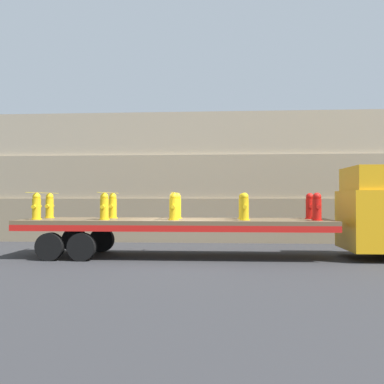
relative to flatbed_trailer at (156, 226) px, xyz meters
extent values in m
plane|color=#2D2D30|center=(0.67, 0.00, -1.06)|extent=(120.00, 120.00, 0.00)
cube|color=#84755B|center=(0.67, 6.08, -0.06)|extent=(60.00, 3.00, 1.99)
cube|color=gray|center=(0.67, 6.23, 1.93)|extent=(60.00, 3.00, 1.99)
cube|color=tan|center=(0.67, 6.38, 3.93)|extent=(60.00, 3.00, 1.99)
cube|color=orange|center=(7.41, 0.00, 1.60)|extent=(1.86, 2.25, 0.79)
cube|color=brown|center=(0.67, 0.00, 0.16)|extent=(10.51, 2.51, 0.14)
cube|color=red|center=(0.67, -1.22, -0.01)|extent=(10.51, 0.08, 0.20)
cube|color=red|center=(0.67, 1.22, -0.01)|extent=(10.51, 0.08, 0.20)
cylinder|color=black|center=(-2.23, -1.16, -0.61)|extent=(0.90, 0.30, 0.90)
cylinder|color=black|center=(-2.23, 1.16, -0.61)|extent=(0.90, 0.30, 0.90)
cylinder|color=black|center=(-3.28, -1.16, -0.61)|extent=(0.90, 0.30, 0.90)
cylinder|color=black|center=(-3.28, 1.16, -0.61)|extent=(0.90, 0.30, 0.90)
cylinder|color=gold|center=(-3.99, -0.55, 0.25)|extent=(0.35, 0.35, 0.03)
cylinder|color=gold|center=(-3.99, -0.55, 0.58)|extent=(0.28, 0.28, 0.71)
sphere|color=gold|center=(-3.99, -0.55, 1.00)|extent=(0.27, 0.27, 0.27)
cylinder|color=gold|center=(-3.99, -0.76, 0.67)|extent=(0.13, 0.14, 0.13)
cylinder|color=gold|center=(-3.99, -0.34, 0.67)|extent=(0.13, 0.14, 0.13)
cylinder|color=gold|center=(-3.99, 0.55, 0.25)|extent=(0.35, 0.35, 0.03)
cylinder|color=gold|center=(-3.99, 0.55, 0.58)|extent=(0.28, 0.28, 0.71)
sphere|color=gold|center=(-3.99, 0.55, 1.00)|extent=(0.27, 0.27, 0.27)
cylinder|color=gold|center=(-3.99, 0.34, 0.67)|extent=(0.13, 0.14, 0.13)
cylinder|color=gold|center=(-3.99, 0.76, 0.67)|extent=(0.13, 0.14, 0.13)
cylinder|color=gold|center=(-1.66, -0.55, 0.25)|extent=(0.35, 0.35, 0.03)
cylinder|color=gold|center=(-1.66, -0.55, 0.58)|extent=(0.28, 0.28, 0.71)
sphere|color=gold|center=(-1.66, -0.55, 1.00)|extent=(0.27, 0.27, 0.27)
cylinder|color=gold|center=(-1.66, -0.76, 0.67)|extent=(0.13, 0.14, 0.13)
cylinder|color=gold|center=(-1.66, -0.34, 0.67)|extent=(0.13, 0.14, 0.13)
cylinder|color=gold|center=(-1.66, 0.55, 0.25)|extent=(0.35, 0.35, 0.03)
cylinder|color=gold|center=(-1.66, 0.55, 0.58)|extent=(0.28, 0.28, 0.71)
sphere|color=gold|center=(-1.66, 0.55, 1.00)|extent=(0.27, 0.27, 0.27)
cylinder|color=gold|center=(-1.66, 0.34, 0.67)|extent=(0.13, 0.14, 0.13)
cylinder|color=gold|center=(-1.66, 0.76, 0.67)|extent=(0.13, 0.14, 0.13)
cylinder|color=gold|center=(0.67, -0.55, 0.25)|extent=(0.35, 0.35, 0.03)
cylinder|color=gold|center=(0.67, -0.55, 0.58)|extent=(0.28, 0.28, 0.71)
sphere|color=gold|center=(0.67, -0.55, 1.00)|extent=(0.27, 0.27, 0.27)
cylinder|color=gold|center=(0.67, -0.76, 0.67)|extent=(0.13, 0.14, 0.13)
cylinder|color=gold|center=(0.67, -0.34, 0.67)|extent=(0.13, 0.14, 0.13)
cylinder|color=gold|center=(0.67, 0.55, 0.25)|extent=(0.35, 0.35, 0.03)
cylinder|color=gold|center=(0.67, 0.55, 0.58)|extent=(0.28, 0.28, 0.71)
sphere|color=gold|center=(0.67, 0.55, 1.00)|extent=(0.27, 0.27, 0.27)
cylinder|color=gold|center=(0.67, 0.34, 0.67)|extent=(0.13, 0.14, 0.13)
cylinder|color=gold|center=(0.67, 0.76, 0.67)|extent=(0.13, 0.14, 0.13)
cylinder|color=gold|center=(2.99, -0.55, 0.25)|extent=(0.35, 0.35, 0.03)
cylinder|color=gold|center=(2.99, -0.55, 0.58)|extent=(0.28, 0.28, 0.71)
sphere|color=gold|center=(2.99, -0.55, 1.00)|extent=(0.27, 0.27, 0.27)
cylinder|color=gold|center=(2.99, -0.76, 0.67)|extent=(0.13, 0.14, 0.13)
cylinder|color=gold|center=(2.99, -0.34, 0.67)|extent=(0.13, 0.14, 0.13)
cylinder|color=gold|center=(2.99, 0.55, 0.25)|extent=(0.35, 0.35, 0.03)
cylinder|color=gold|center=(2.99, 0.55, 0.58)|extent=(0.28, 0.28, 0.71)
sphere|color=gold|center=(2.99, 0.55, 1.00)|extent=(0.27, 0.27, 0.27)
cylinder|color=gold|center=(2.99, 0.34, 0.67)|extent=(0.13, 0.14, 0.13)
cylinder|color=gold|center=(2.99, 0.76, 0.67)|extent=(0.13, 0.14, 0.13)
cylinder|color=red|center=(5.32, -0.55, 0.25)|extent=(0.35, 0.35, 0.03)
cylinder|color=red|center=(5.32, -0.55, 0.58)|extent=(0.28, 0.28, 0.71)
sphere|color=red|center=(5.32, -0.55, 1.00)|extent=(0.27, 0.27, 0.27)
cylinder|color=red|center=(5.32, -0.76, 0.67)|extent=(0.13, 0.14, 0.13)
cylinder|color=red|center=(5.32, -0.34, 0.67)|extent=(0.13, 0.14, 0.13)
cylinder|color=red|center=(5.32, 0.55, 0.25)|extent=(0.35, 0.35, 0.03)
cylinder|color=red|center=(5.32, 0.55, 0.58)|extent=(0.28, 0.28, 0.71)
sphere|color=red|center=(5.32, 0.55, 1.00)|extent=(0.27, 0.27, 0.27)
cylinder|color=red|center=(5.32, 0.34, 0.67)|extent=(0.13, 0.14, 0.13)
cylinder|color=red|center=(5.32, 0.76, 0.67)|extent=(0.13, 0.14, 0.13)
cube|color=yellow|center=(-3.99, 0.00, 1.14)|extent=(0.05, 2.71, 0.01)
cube|color=yellow|center=(-1.66, 0.00, 1.14)|extent=(0.05, 2.71, 0.01)
cube|color=yellow|center=(0.67, 0.00, 1.14)|extent=(0.05, 2.71, 0.01)
camera|label=1|loc=(2.23, -14.58, 0.95)|focal=40.00mm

